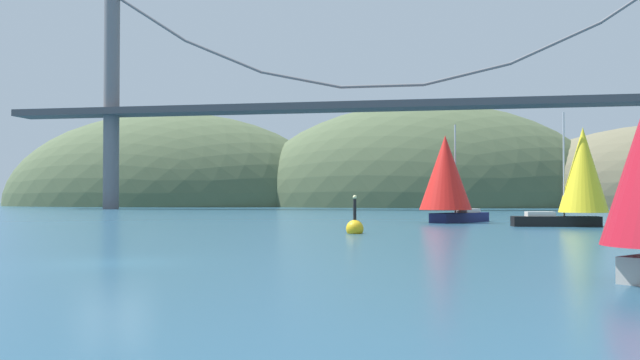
{
  "coord_description": "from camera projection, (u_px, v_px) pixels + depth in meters",
  "views": [
    {
      "loc": [
        11.61,
        -22.93,
        2.34
      ],
      "look_at": [
        0.0,
        38.9,
        3.76
      ],
      "focal_mm": 39.71,
      "sensor_mm": 36.0,
      "label": 1
    }
  ],
  "objects": [
    {
      "name": "ground_plane",
      "position": [
        114.0,
        263.0,
        24.62
      ],
      "size": [
        360.0,
        360.0,
        0.0
      ],
      "primitive_type": "plane",
      "color": "navy"
    },
    {
      "name": "headland_left",
      "position": [
        167.0,
        206.0,
        167.42
      ],
      "size": [
        82.18,
        44.0,
        44.11
      ],
      "primitive_type": "ellipsoid",
      "color": "#4C5B3D",
      "rests_on": "ground_plane"
    },
    {
      "name": "headland_center",
      "position": [
        422.0,
        207.0,
        156.35
      ],
      "size": [
        80.04,
        44.0,
        45.75
      ],
      "primitive_type": "ellipsoid",
      "color": "#4C5B3D",
      "rests_on": "ground_plane"
    },
    {
      "name": "suspension_bridge",
      "position": [
        382.0,
        100.0,
        118.38
      ],
      "size": [
        133.65,
        6.0,
        39.18
      ],
      "color": "slate",
      "rests_on": "ground_plane"
    },
    {
      "name": "sailboat_yellow_sail",
      "position": [
        580.0,
        174.0,
        54.15
      ],
      "size": [
        7.48,
        4.12,
        8.78
      ],
      "color": "black",
      "rests_on": "ground_plane"
    },
    {
      "name": "sailboat_red_spinnaker",
      "position": [
        446.0,
        176.0,
        61.83
      ],
      "size": [
        7.09,
        8.2,
        8.69
      ],
      "color": "#191E4C",
      "rests_on": "ground_plane"
    },
    {
      "name": "channel_buoy",
      "position": [
        355.0,
        228.0,
        43.86
      ],
      "size": [
        1.1,
        1.1,
        2.64
      ],
      "color": "gold",
      "rests_on": "ground_plane"
    }
  ]
}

